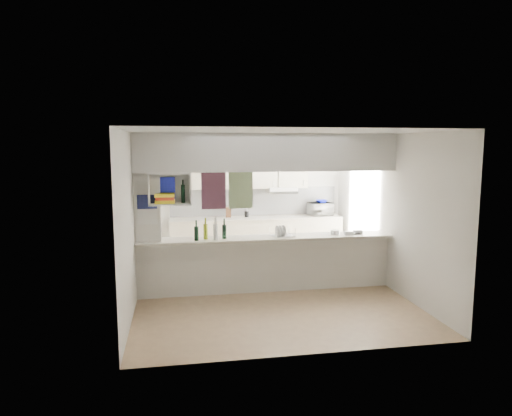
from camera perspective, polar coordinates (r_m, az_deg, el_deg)
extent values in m
plane|color=#967557|center=(7.75, 1.34, -10.29)|extent=(4.80, 4.80, 0.00)
plane|color=white|center=(7.38, 1.41, 9.29)|extent=(4.80, 4.80, 0.00)
plane|color=silver|center=(9.80, -1.38, 1.28)|extent=(4.20, 0.00, 4.20)
plane|color=silver|center=(7.34, -14.92, -1.13)|extent=(0.00, 4.80, 4.80)
plane|color=silver|center=(8.13, 16.05, -0.34)|extent=(0.00, 4.80, 4.80)
cube|color=silver|center=(7.63, 1.35, -7.14)|extent=(4.20, 0.15, 0.88)
cube|color=beige|center=(7.52, 1.37, -3.76)|extent=(4.20, 0.50, 0.04)
cube|color=white|center=(7.38, 1.40, 6.96)|extent=(4.20, 0.50, 0.60)
cube|color=silver|center=(7.33, -13.36, -1.10)|extent=(0.40, 0.18, 2.60)
cube|color=#191E4C|center=(7.20, -13.46, 0.75)|extent=(0.30, 0.01, 0.22)
cube|color=white|center=(7.23, -13.41, -1.06)|extent=(0.30, 0.01, 0.24)
cube|color=black|center=(7.51, -5.32, 2.21)|extent=(0.40, 0.02, 0.62)
cube|color=#1B5F7A|center=(7.56, -1.92, 2.27)|extent=(0.40, 0.02, 0.62)
cube|color=white|center=(7.19, -10.67, 0.52)|extent=(0.65, 0.35, 0.02)
cube|color=white|center=(7.14, -10.76, 4.30)|extent=(0.65, 0.35, 0.02)
cube|color=white|center=(7.32, -10.70, 2.52)|extent=(0.65, 0.02, 0.50)
cube|color=white|center=(7.17, -13.22, 2.34)|extent=(0.02, 0.35, 0.50)
cube|color=white|center=(7.16, -8.22, 2.46)|extent=(0.02, 0.35, 0.50)
cube|color=yellow|center=(7.18, -11.32, 0.80)|extent=(0.30, 0.24, 0.05)
cube|color=red|center=(7.18, -11.33, 1.20)|extent=(0.28, 0.22, 0.05)
cube|color=yellow|center=(7.17, -11.34, 1.59)|extent=(0.30, 0.24, 0.05)
cube|color=#0D1597|center=(7.29, -11.10, 2.48)|extent=(0.26, 0.02, 0.34)
cylinder|color=black|center=(7.17, -9.10, 1.76)|extent=(0.06, 0.06, 0.28)
cube|color=beige|center=(9.67, 0.08, -3.90)|extent=(3.60, 0.60, 0.90)
cube|color=beige|center=(9.59, 0.08, -1.24)|extent=(3.60, 0.63, 0.03)
cube|color=silver|center=(9.83, -0.21, 0.83)|extent=(3.60, 0.03, 0.60)
cube|color=beige|center=(9.59, -1.24, 4.62)|extent=(2.62, 0.34, 0.72)
cube|color=white|center=(9.69, 3.22, 2.27)|extent=(0.60, 0.46, 0.12)
cube|color=silver|center=(9.47, 3.54, 1.93)|extent=(0.60, 0.02, 0.05)
imported|color=white|center=(9.95, 8.04, -0.11)|extent=(0.55, 0.44, 0.27)
imported|color=#0D1597|center=(9.90, 8.21, 0.82)|extent=(0.25, 0.25, 0.06)
cube|color=silver|center=(7.56, 3.32, -3.50)|extent=(0.41, 0.34, 0.01)
cylinder|color=white|center=(7.51, 2.70, -2.82)|extent=(0.05, 0.18, 0.18)
cylinder|color=white|center=(7.53, 3.08, -2.79)|extent=(0.05, 0.18, 0.18)
cylinder|color=white|center=(7.55, 3.45, -2.76)|extent=(0.05, 0.18, 0.18)
imported|color=white|center=(7.54, 3.38, -3.11)|extent=(0.15, 0.15, 0.09)
cylinder|color=black|center=(7.26, -7.46, -3.18)|extent=(0.07, 0.07, 0.22)
cylinder|color=black|center=(7.23, -7.48, -1.91)|extent=(0.03, 0.03, 0.10)
cylinder|color=olive|center=(7.35, -6.32, -2.97)|extent=(0.07, 0.07, 0.24)
cylinder|color=olive|center=(7.32, -6.34, -1.65)|extent=(0.03, 0.03, 0.10)
cylinder|color=silver|center=(7.28, -5.10, -2.99)|extent=(0.07, 0.07, 0.26)
cylinder|color=silver|center=(7.25, -5.12, -1.60)|extent=(0.03, 0.03, 0.10)
cylinder|color=black|center=(7.37, -3.99, -2.97)|extent=(0.07, 0.07, 0.22)
cylinder|color=black|center=(7.34, -4.00, -1.72)|extent=(0.03, 0.03, 0.10)
cylinder|color=silver|center=(7.84, 9.83, -2.99)|extent=(0.14, 0.14, 0.07)
cube|color=silver|center=(7.82, 11.49, -3.09)|extent=(0.14, 0.10, 0.06)
cube|color=silver|center=(7.99, 12.59, -2.90)|extent=(0.14, 0.10, 0.06)
cube|color=black|center=(7.91, 12.39, -3.19)|extent=(0.14, 0.07, 0.01)
cylinder|color=black|center=(9.60, -1.18, -0.77)|extent=(0.09, 0.09, 0.12)
cube|color=#4E2F1A|center=(9.57, -3.47, -0.52)|extent=(0.12, 0.10, 0.22)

